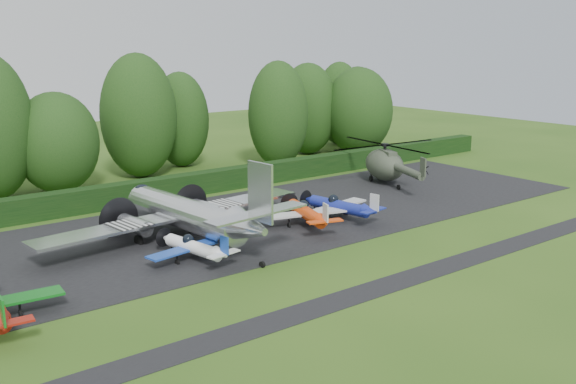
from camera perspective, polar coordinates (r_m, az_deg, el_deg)
ground at (r=41.09m, az=0.36°, el=-6.61°), size 160.00×160.00×0.00m
apron at (r=48.97m, az=-6.84°, el=-3.38°), size 70.00×18.00×0.01m
taxiway_verge at (r=36.85m, az=6.15°, el=-9.10°), size 70.00×2.00×0.00m
hedgerow at (r=58.40m, az=-12.37°, el=-0.85°), size 90.00×1.60×2.00m
transport_plane at (r=46.33m, az=-8.95°, el=-1.92°), size 21.82×16.73×6.99m
light_plane_white at (r=42.10m, az=-8.43°, el=-4.84°), size 6.16×6.48×2.37m
light_plane_orange at (r=49.10m, az=1.63°, el=-1.86°), size 7.12×7.48×2.74m
light_plane_blue at (r=51.38m, az=4.54°, el=-1.24°), size 6.97×7.33×2.68m
helicopter at (r=64.85m, az=8.62°, el=2.65°), size 12.39×14.51×3.99m
sign_board at (r=72.96m, az=7.21°, el=3.14°), size 3.17×0.12×1.78m
tree_0 at (r=80.54m, az=1.78°, el=7.40°), size 7.41×7.41×11.34m
tree_4 at (r=68.25m, az=-13.14°, el=6.60°), size 7.84×7.84×12.83m
tree_5 at (r=73.29m, az=-9.53°, el=6.36°), size 6.35×6.35×10.66m
tree_7 at (r=89.22m, az=6.15°, el=7.66°), size 6.80×6.80×10.57m
tree_8 at (r=72.05m, az=-0.88°, el=6.91°), size 6.73×6.73×11.87m
tree_10 at (r=63.52m, az=-19.88°, el=4.14°), size 7.80×7.80×9.45m
tree_11 at (r=80.79m, az=6.29°, el=7.16°), size 8.50×8.50×10.82m
tree_12 at (r=88.66m, az=4.56°, el=7.87°), size 6.39×6.39×11.21m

